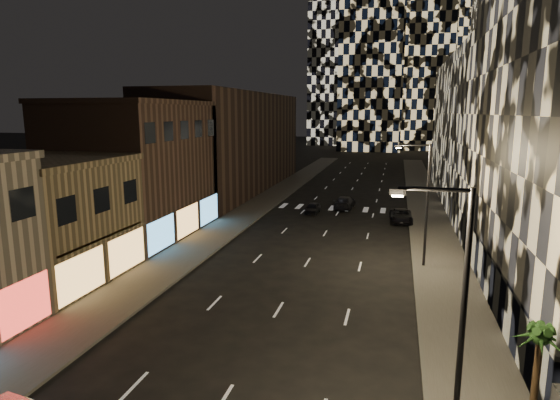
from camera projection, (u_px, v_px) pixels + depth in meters
The scene contains 15 objects.
sidewalk_left at pixel (260, 204), 58.30m from camera, with size 4.00×120.00×0.15m, color #47443F.
sidewalk_right at pixel (428, 212), 53.51m from camera, with size 4.00×120.00×0.15m, color #47443F.
curb_left at pixel (277, 205), 57.80m from camera, with size 0.20×120.00×0.15m, color #4C4C47.
curb_right at pixel (409, 211), 54.01m from camera, with size 0.20×120.00×0.15m, color #4C4C47.
retail_tan at pixel (39, 223), 31.62m from camera, with size 10.00×10.00×8.00m, color #836F4E.
retail_brown at pixel (136, 171), 43.16m from camera, with size 10.00×15.00×12.00m, color #453027.
retail_filler_left at pixel (233, 142), 68.22m from camera, with size 10.00×40.00×14.00m, color #453027.
midrise_base at pixel (493, 277), 28.40m from camera, with size 0.60×25.00×3.00m, color #383838.
midrise_filler_right at pixel (516, 132), 56.13m from camera, with size 16.00×40.00×18.00m, color #232326.
streetlight_near at pixel (456, 305), 14.81m from camera, with size 2.55×0.25×9.00m.
streetlight_far at pixel (424, 196), 33.87m from camera, with size 2.55×0.25×9.00m.
car_dark_midlane at pixel (313, 208), 53.08m from camera, with size 1.43×3.57×1.22m, color black.
car_dark_oncoming at pixel (345, 202), 55.71m from camera, with size 2.07×5.10×1.48m, color black.
car_dark_rightlane at pixel (401, 216), 48.79m from camera, with size 2.24×4.85×1.35m, color black.
palm_tree at pixel (540, 343), 16.41m from camera, with size 1.99×2.02×3.96m.
Camera 1 is at (6.34, -4.87, 11.39)m, focal length 30.00 mm.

